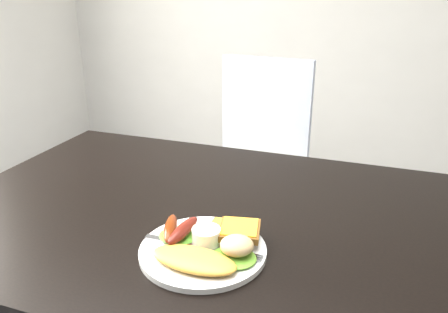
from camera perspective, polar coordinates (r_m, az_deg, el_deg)
name	(u,v)px	position (r m, az deg, el deg)	size (l,w,h in m)	color
dining_table	(207,218)	(1.00, -2.29, -7.98)	(1.20, 0.80, 0.04)	black
dining_chair	(253,178)	(1.88, 3.85, -2.79)	(0.41, 0.41, 0.05)	tan
person	(305,123)	(1.38, 10.50, 4.38)	(0.59, 0.40, 1.65)	navy
plate	(203,251)	(0.84, -2.77, -12.17)	(0.24, 0.24, 0.01)	white
lettuce_left	(179,235)	(0.87, -5.89, -10.16)	(0.08, 0.07, 0.01)	#3C9624
lettuce_right	(234,257)	(0.81, 1.30, -13.01)	(0.08, 0.07, 0.01)	#5AA12C
omelette	(194,260)	(0.79, -3.95, -13.28)	(0.16, 0.08, 0.02)	gold
sausage_a	(170,228)	(0.86, -7.01, -9.26)	(0.02, 0.10, 0.02)	maroon
sausage_b	(183,230)	(0.86, -5.35, -9.56)	(0.03, 0.11, 0.03)	maroon
ramekin	(206,236)	(0.84, -2.33, -10.37)	(0.05, 0.05, 0.03)	white
toast_a	(226,231)	(0.88, 0.24, -9.65)	(0.07, 0.07, 0.01)	brown
toast_b	(240,230)	(0.85, 2.05, -9.62)	(0.08, 0.08, 0.01)	brown
potato_salad	(237,245)	(0.80, 1.69, -11.54)	(0.06, 0.06, 0.03)	#C9B292
fork	(187,244)	(0.85, -4.85, -11.35)	(0.17, 0.01, 0.00)	#ADAFB7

